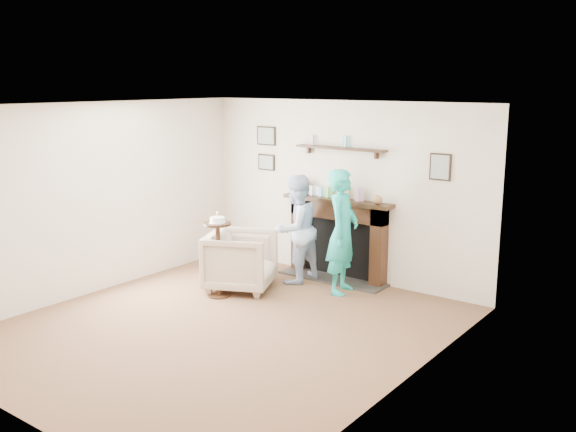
% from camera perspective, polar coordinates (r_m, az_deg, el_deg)
% --- Properties ---
extents(ground, '(5.00, 5.00, 0.00)m').
position_cam_1_polar(ground, '(7.44, -5.78, -9.88)').
color(ground, brown).
rests_on(ground, ground).
extents(room_shell, '(4.54, 5.02, 2.52)m').
position_cam_1_polar(room_shell, '(7.52, -2.49, 3.24)').
color(room_shell, beige).
rests_on(room_shell, ground).
extents(armchair, '(1.14, 1.13, 0.79)m').
position_cam_1_polar(armchair, '(8.76, -4.19, -6.46)').
color(armchair, tan).
rests_on(armchair, ground).
extents(man, '(0.67, 0.81, 1.51)m').
position_cam_1_polar(man, '(9.04, 0.69, -5.83)').
color(man, silver).
rests_on(man, ground).
extents(woman, '(0.52, 0.67, 1.65)m').
position_cam_1_polar(woman, '(8.64, 4.77, -6.73)').
color(woman, '#1DA992').
rests_on(woman, ground).
extents(pedestal_table, '(0.35, 0.35, 1.13)m').
position_cam_1_polar(pedestal_table, '(8.30, -6.25, -2.55)').
color(pedestal_table, black).
rests_on(pedestal_table, ground).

